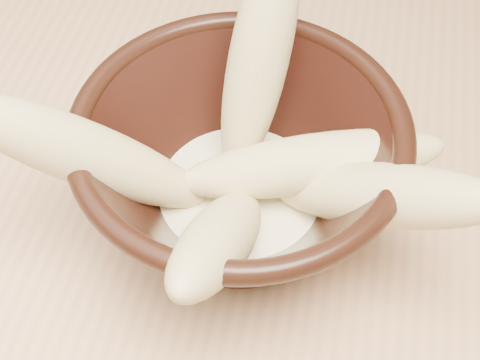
% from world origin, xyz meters
% --- Properties ---
extents(table, '(1.20, 0.80, 0.75)m').
position_xyz_m(table, '(0.00, 0.00, 0.67)').
color(table, tan).
rests_on(table, ground).
extents(bowl, '(0.21, 0.21, 0.12)m').
position_xyz_m(bowl, '(0.03, -0.09, 0.82)').
color(bowl, black).
rests_on(bowl, table).
extents(milk_puddle, '(0.12, 0.12, 0.02)m').
position_xyz_m(milk_puddle, '(0.03, -0.09, 0.79)').
color(milk_puddle, '#EEE8BF').
rests_on(milk_puddle, bowl).
extents(banana_upright, '(0.06, 0.12, 0.17)m').
position_xyz_m(banana_upright, '(0.03, -0.04, 0.87)').
color(banana_upright, '#D0BA7B').
rests_on(banana_upright, bowl).
extents(banana_left, '(0.16, 0.10, 0.15)m').
position_xyz_m(banana_left, '(-0.06, -0.13, 0.86)').
color(banana_left, '#D0BA7B').
rests_on(banana_left, bowl).
extents(banana_right, '(0.17, 0.10, 0.13)m').
position_xyz_m(banana_right, '(0.12, -0.11, 0.84)').
color(banana_right, '#D0BA7B').
rests_on(banana_right, bowl).
extents(banana_across, '(0.18, 0.09, 0.06)m').
position_xyz_m(banana_across, '(0.07, -0.09, 0.83)').
color(banana_across, '#D0BA7B').
rests_on(banana_across, bowl).
extents(banana_front, '(0.05, 0.15, 0.12)m').
position_xyz_m(banana_front, '(0.03, -0.16, 0.84)').
color(banana_front, '#D0BA7B').
rests_on(banana_front, bowl).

